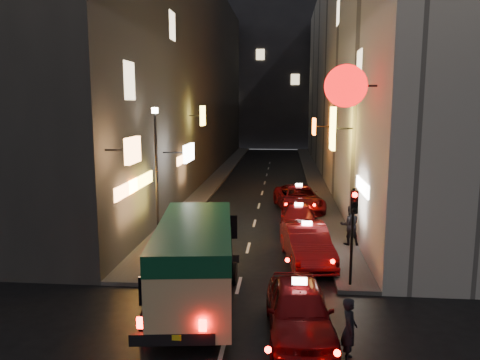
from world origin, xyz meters
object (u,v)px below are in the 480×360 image
(pedestrian_crossing, at_px, (349,325))
(traffic_light, at_px, (353,216))
(taxi_near, at_px, (299,306))
(lamp_post, at_px, (156,166))
(minibus, at_px, (195,255))

(pedestrian_crossing, relative_size, traffic_light, 0.54)
(taxi_near, distance_m, lamp_post, 10.57)
(traffic_light, bearing_deg, pedestrian_crossing, -98.46)
(minibus, distance_m, pedestrian_crossing, 5.37)
(minibus, relative_size, pedestrian_crossing, 3.55)
(minibus, xyz_separation_m, pedestrian_crossing, (4.52, -2.79, -0.82))
(pedestrian_crossing, distance_m, traffic_light, 5.07)
(minibus, bearing_deg, traffic_light, 20.13)
(pedestrian_crossing, height_order, lamp_post, lamp_post)
(taxi_near, bearing_deg, pedestrian_crossing, -44.17)
(minibus, height_order, pedestrian_crossing, minibus)
(pedestrian_crossing, bearing_deg, lamp_post, 41.36)
(taxi_near, xyz_separation_m, lamp_post, (-6.26, 8.03, 2.83))
(minibus, height_order, lamp_post, lamp_post)
(lamp_post, bearing_deg, traffic_light, -28.91)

